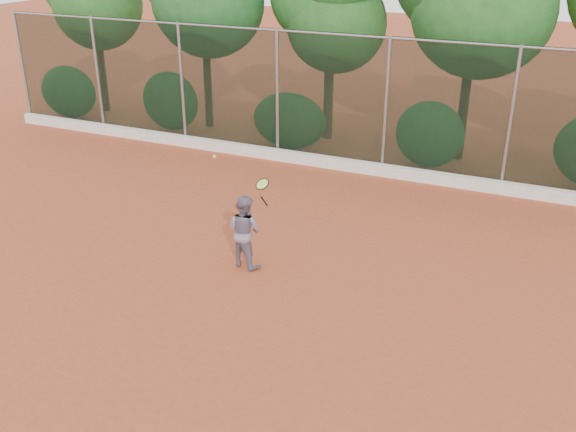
% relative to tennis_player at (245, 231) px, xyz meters
% --- Properties ---
extents(ground, '(80.00, 80.00, 0.00)m').
position_rel_tennis_player_xyz_m(ground, '(0.95, -1.13, -0.71)').
color(ground, '#A24426').
rests_on(ground, ground).
extents(concrete_curb, '(24.00, 0.20, 0.30)m').
position_rel_tennis_player_xyz_m(concrete_curb, '(0.95, 5.69, -0.56)').
color(concrete_curb, silver).
rests_on(concrete_curb, ground).
extents(tennis_player, '(0.79, 0.67, 1.42)m').
position_rel_tennis_player_xyz_m(tennis_player, '(0.00, 0.00, 0.00)').
color(tennis_player, slate).
rests_on(tennis_player, ground).
extents(chainlink_fence, '(24.09, 0.09, 3.50)m').
position_rel_tennis_player_xyz_m(chainlink_fence, '(0.95, 5.87, 1.15)').
color(chainlink_fence, black).
rests_on(chainlink_fence, ground).
extents(tennis_racket, '(0.32, 0.30, 0.55)m').
position_rel_tennis_player_xyz_m(tennis_racket, '(0.43, -0.08, 1.00)').
color(tennis_racket, black).
rests_on(tennis_racket, ground).
extents(tennis_ball_in_flight, '(0.07, 0.07, 0.07)m').
position_rel_tennis_player_xyz_m(tennis_ball_in_flight, '(-0.80, 0.38, 1.24)').
color(tennis_ball_in_flight, '#CCE033').
rests_on(tennis_ball_in_flight, ground).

